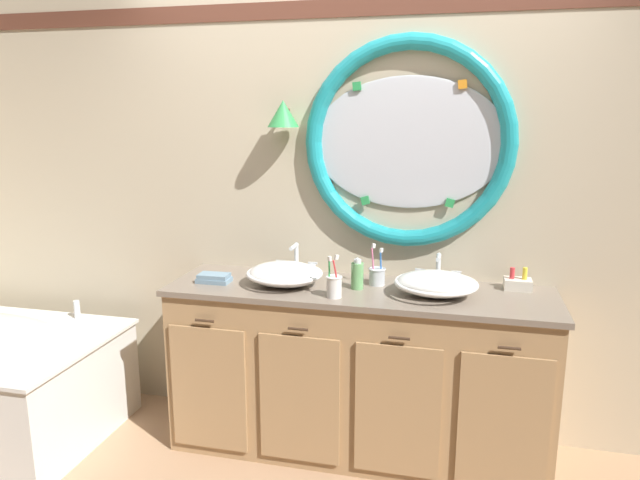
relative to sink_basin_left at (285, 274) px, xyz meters
The scene contains 12 objects.
ground_plane 1.04m from the sink_basin_left, 39.55° to the right, with size 14.00×14.00×0.00m, color tan.
back_wall_assembly 0.59m from the sink_basin_left, 46.38° to the left, with size 6.40×0.26×2.60m.
vanity_counter 0.64m from the sink_basin_left, ahead, with size 1.99×0.59×0.91m.
sink_basin_left is the anchor object (origin of this frame).
sink_basin_right 0.78m from the sink_basin_left, ahead, with size 0.41×0.41×0.12m.
faucet_set_left 0.22m from the sink_basin_left, 90.00° to the left, with size 0.24×0.13×0.18m.
faucet_set_right 0.81m from the sink_basin_left, 15.80° to the left, with size 0.24×0.13×0.16m.
toothbrush_holder_left 0.33m from the sink_basin_left, 26.47° to the right, with size 0.08×0.08×0.22m.
toothbrush_holder_right 0.49m from the sink_basin_left, 13.52° to the left, with size 0.09×0.09×0.22m.
soap_dispenser 0.38m from the sink_basin_left, ahead, with size 0.06×0.07×0.17m.
folded_hand_towel 0.38m from the sink_basin_left, behind, with size 0.18×0.10×0.05m.
toiletry_basket 1.20m from the sink_basin_left, ahead, with size 0.14×0.10×0.12m.
Camera 1 is at (0.58, -2.57, 1.80)m, focal length 32.74 mm.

